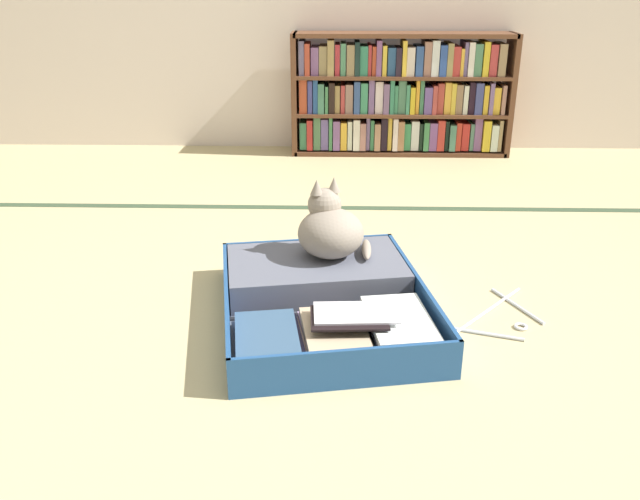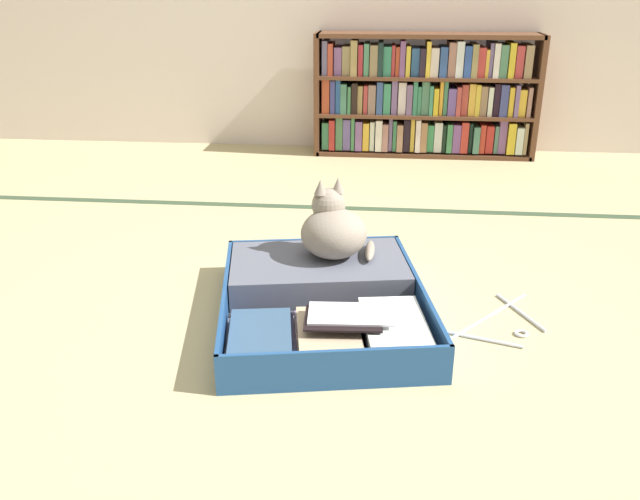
{
  "view_description": "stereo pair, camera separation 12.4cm",
  "coord_description": "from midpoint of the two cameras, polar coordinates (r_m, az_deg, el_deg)",
  "views": [
    {
      "loc": [
        0.03,
        -1.56,
        0.98
      ],
      "look_at": [
        -0.02,
        0.27,
        0.2
      ],
      "focal_mm": 36.4,
      "sensor_mm": 36.0,
      "label": 1
    },
    {
      "loc": [
        0.15,
        -1.55,
        0.98
      ],
      "look_at": [
        -0.02,
        0.27,
        0.2
      ],
      "focal_mm": 36.4,
      "sensor_mm": 36.0,
      "label": 2
    }
  ],
  "objects": [
    {
      "name": "tatami_border",
      "position": [
        2.97,
        3.42,
        3.7
      ],
      "size": [
        4.8,
        0.05,
        0.0
      ],
      "color": "#354932",
      "rests_on": "ground_plane"
    },
    {
      "name": "open_suitcase",
      "position": [
        2.04,
        2.03,
        -4.15
      ],
      "size": [
        0.73,
        0.86,
        0.12
      ],
      "color": "navy",
      "rests_on": "ground_plane"
    },
    {
      "name": "black_cat",
      "position": [
        2.14,
        2.81,
        1.8
      ],
      "size": [
        0.29,
        0.29,
        0.26
      ],
      "color": "gray",
      "rests_on": "open_suitcase"
    },
    {
      "name": "bookshelf",
      "position": [
        3.89,
        10.04,
        13.09
      ],
      "size": [
        1.27,
        0.23,
        0.69
      ],
      "color": "brown",
      "rests_on": "ground_plane"
    },
    {
      "name": "clothes_hanger",
      "position": [
        2.07,
        16.94,
        -6.21
      ],
      "size": [
        0.33,
        0.36,
        0.01
      ],
      "color": "silver",
      "rests_on": "ground_plane"
    },
    {
      "name": "ground_plane",
      "position": [
        1.84,
        1.84,
        -9.13
      ],
      "size": [
        10.0,
        10.0,
        0.0
      ],
      "primitive_type": "plane",
      "color": "tan"
    }
  ]
}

